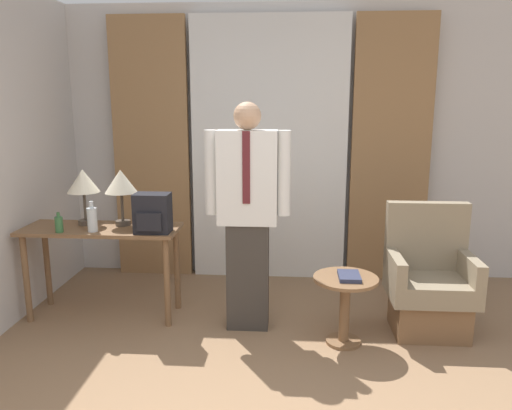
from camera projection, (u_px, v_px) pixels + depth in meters
wall_back at (270, 144)px, 5.02m from camera, size 10.00×0.06×2.70m
curtain_sheer_center at (269, 151)px, 4.91m from camera, size 1.52×0.06×2.58m
curtain_drape_left at (151, 150)px, 4.99m from camera, size 0.75×0.06×2.58m
curtain_drape_right at (390, 152)px, 4.83m from camera, size 0.75×0.06×2.58m
desk at (102, 242)px, 4.11m from camera, size 1.28×0.47×0.76m
table_lamp_left at (83, 183)px, 4.10m from camera, size 0.26×0.26×0.47m
table_lamp_right at (121, 183)px, 4.08m from camera, size 0.26×0.26×0.47m
bottle_near_edge at (59, 224)px, 3.92m from camera, size 0.06×0.06×0.16m
bottle_by_lamp at (92, 219)px, 3.94m from camera, size 0.08×0.08×0.24m
backpack at (152, 213)px, 3.90m from camera, size 0.28×0.21×0.31m
person at (248, 209)px, 3.82m from camera, size 0.65×0.22×1.78m
armchair at (429, 286)px, 3.88m from camera, size 0.64×0.53×1.00m
side_table at (345, 298)px, 3.67m from camera, size 0.48×0.48×0.52m
book at (349, 276)px, 3.62m from camera, size 0.15×0.23×0.03m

